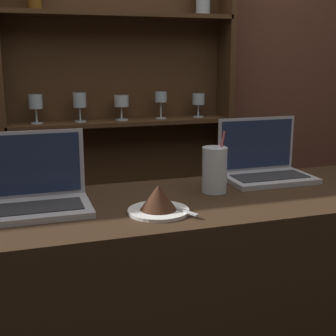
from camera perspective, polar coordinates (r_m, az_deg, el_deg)
The scene contains 7 objects.
bar_counter at distance 1.72m, azimuth 5.35°, elevation -18.90°, with size 1.81×0.52×0.96m.
back_wall at distance 2.41m, azimuth -3.75°, elevation 12.19°, with size 7.00×0.06×2.70m.
back_shelf at distance 2.33m, azimuth -5.81°, elevation 4.21°, with size 1.11×0.18×1.98m.
laptop_near at distance 1.44m, azimuth -16.36°, elevation -2.90°, with size 0.33×0.21×0.22m.
laptop_far at distance 1.77m, azimuth 11.63°, elevation 0.32°, with size 0.32×0.21×0.22m.
cake_plate at distance 1.35m, azimuth -1.16°, elevation -4.06°, with size 0.18×0.18×0.08m.
water_glass at distance 1.56m, azimuth 5.69°, elevation -0.21°, with size 0.08×0.08×0.20m.
Camera 1 is at (-0.59, -1.08, 1.40)m, focal length 50.00 mm.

